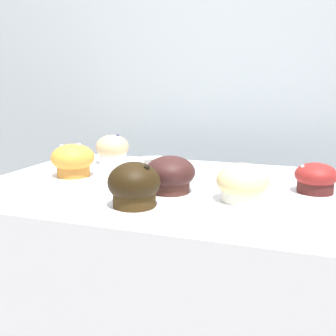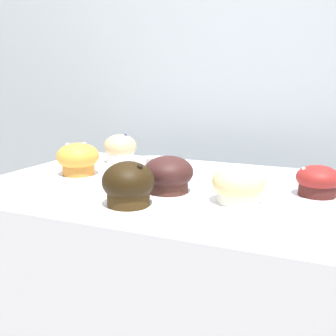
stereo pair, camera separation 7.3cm
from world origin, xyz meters
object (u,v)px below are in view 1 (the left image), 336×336
Objects in this scene: muffin_back_center at (72,160)px; muffin_front_center at (112,149)px; muffin_back_left at (242,183)px; muffin_back_right at (316,178)px; muffin_front_right at (170,175)px; muffin_front_left at (134,186)px.

muffin_front_center is at bearing 84.80° from muffin_back_center.
muffin_back_left is at bearing -9.60° from muffin_back_center.
muffin_front_center is 0.61m from muffin_back_right.
muffin_back_right is (0.15, 0.12, -0.00)m from muffin_back_left.
muffin_front_right is 0.30m from muffin_back_center.
muffin_back_center reaches higher than muffin_back_left.
muffin_front_left is (-0.35, -0.23, 0.01)m from muffin_back_right.
muffin_front_left is at bearing -35.38° from muffin_back_center.
muffin_back_center is at bearing 170.40° from muffin_back_left.
muffin_front_left is at bearing -146.66° from muffin_back_right.
muffin_back_center is (-0.61, -0.04, 0.01)m from muffin_back_right.
muffin_front_center reaches higher than muffin_front_right.
muffin_back_left reaches higher than muffin_back_right.
muffin_front_right is at bearing 174.01° from muffin_back_left.
muffin_back_center reaches higher than muffin_front_right.
muffin_front_left is 0.13m from muffin_front_right.
muffin_front_center is at bearing 165.26° from muffin_back_right.
muffin_back_center is at bearing 144.62° from muffin_front_left.
muffin_back_center is at bearing -175.95° from muffin_back_right.
muffin_front_left reaches higher than muffin_back_left.
muffin_front_left is 0.93× the size of muffin_front_right.
muffin_back_right is 0.33m from muffin_front_right.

